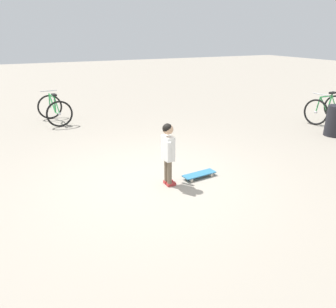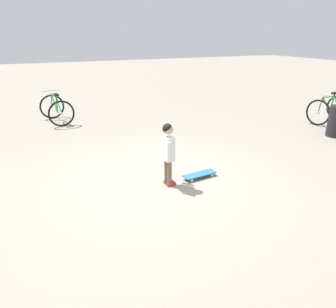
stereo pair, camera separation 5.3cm
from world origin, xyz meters
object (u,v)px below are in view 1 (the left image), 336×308
Objects in this scene: bicycle_near at (54,109)px; skateboard at (199,174)px; child_person at (168,148)px; trash_bin at (336,121)px; bicycle_mid at (326,109)px.

skateboard is at bearing 20.61° from bicycle_near.
skateboard is at bearing 91.73° from child_person.
trash_bin is at bearing 55.37° from bicycle_near.
skateboard is 0.54× the size of bicycle_mid.
child_person is 5.97m from bicycle_mid.
skateboard is (-0.02, 0.61, -0.60)m from child_person.
bicycle_mid is 1.57× the size of trash_bin.
trash_bin is at bearing 99.08° from skateboard.
skateboard is at bearing -80.92° from trash_bin.
child_person is 0.92× the size of bicycle_near.
bicycle_near is 0.99× the size of bicycle_mid.
bicycle_near is 1.55× the size of trash_bin.
child_person is at bearing 13.97° from bicycle_near.
bicycle_mid reaches higher than skateboard.
bicycle_near is at bearing -166.03° from child_person.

